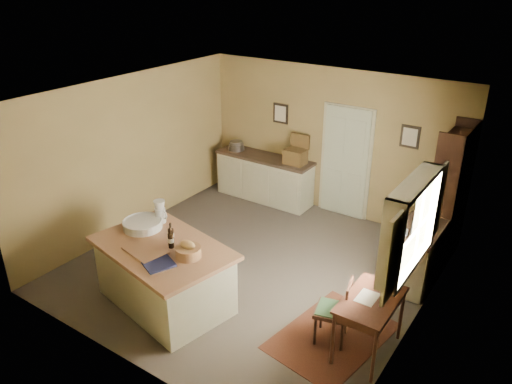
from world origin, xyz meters
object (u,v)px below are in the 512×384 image
work_island (164,273)px  shelving_unit (453,195)px  sideboard (265,176)px  desk_chair (332,311)px  right_cabinet (416,256)px  writing_desk (371,306)px

work_island → shelving_unit: size_ratio=0.96×
sideboard → desk_chair: sideboard is taller
right_cabinet → shelving_unit: size_ratio=0.46×
sideboard → right_cabinet: bearing=-19.3°
desk_chair → shelving_unit: bearing=63.6°
work_island → shelving_unit: (2.84, 3.40, 0.61)m
work_island → shelving_unit: shelving_unit is taller
work_island → desk_chair: (2.23, 0.60, -0.05)m
desk_chair → right_cabinet: (0.45, 1.80, 0.02)m
work_island → sideboard: bearing=113.0°
writing_desk → desk_chair: bearing=-172.8°
writing_desk → right_cabinet: right_cabinet is taller
work_island → sideboard: work_island is taller
work_island → shelving_unit: 4.47m
sideboard → desk_chair: size_ratio=2.30×
right_cabinet → shelving_unit: 1.19m
writing_desk → sideboard: bearing=139.2°
sideboard → work_island: bearing=-78.5°
desk_chair → right_cabinet: 1.86m
work_island → right_cabinet: work_island is taller
right_cabinet → sideboard: bearing=160.7°
shelving_unit → right_cabinet: bearing=-98.9°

